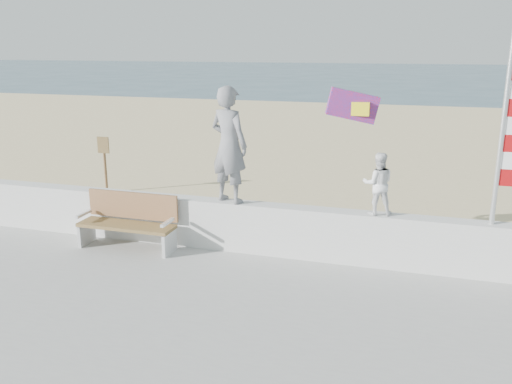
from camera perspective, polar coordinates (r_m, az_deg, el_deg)
ground at (r=8.27m, az=-5.07°, el=-12.16°), size 220.00×220.00×0.00m
sand at (r=16.46m, az=6.63°, el=1.97°), size 90.00×40.00×0.08m
seawall at (r=9.75m, az=-0.78°, el=-3.70°), size 30.00×0.35×0.90m
adult at (r=9.49m, az=-2.86°, el=4.97°), size 0.87×0.72×2.05m
child at (r=9.07m, az=12.72°, el=0.86°), size 0.57×0.49×1.04m
bench at (r=10.18m, az=-13.24°, el=-2.94°), size 1.80×0.57×1.00m
parafoil_kite at (r=10.59m, az=10.25°, el=8.90°), size 1.05×0.49×0.70m
sign at (r=14.42m, az=-15.66°, el=3.29°), size 0.32×0.07×1.46m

